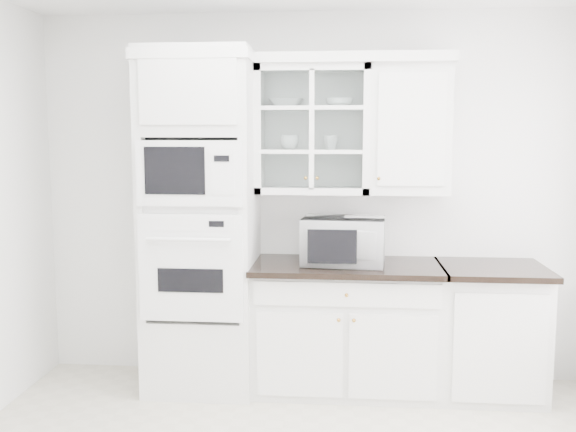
# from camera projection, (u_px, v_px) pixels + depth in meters

# --- Properties ---
(room_shell) EXTENTS (4.00, 3.50, 2.70)m
(room_shell) POSITION_uv_depth(u_px,v_px,m) (296.00, 142.00, 3.42)
(room_shell) COLOR white
(room_shell) RESTS_ON ground
(oven_column) EXTENTS (0.76, 0.68, 2.40)m
(oven_column) POSITION_uv_depth(u_px,v_px,m) (201.00, 223.00, 4.53)
(oven_column) COLOR silver
(oven_column) RESTS_ON ground
(base_cabinet_run) EXTENTS (1.32, 0.67, 0.92)m
(base_cabinet_run) POSITION_uv_depth(u_px,v_px,m) (346.00, 326.00, 4.56)
(base_cabinet_run) COLOR silver
(base_cabinet_run) RESTS_ON ground
(extra_base_cabinet) EXTENTS (0.72, 0.67, 0.92)m
(extra_base_cabinet) POSITION_uv_depth(u_px,v_px,m) (490.00, 330.00, 4.48)
(extra_base_cabinet) COLOR silver
(extra_base_cabinet) RESTS_ON ground
(upper_cabinet_glass) EXTENTS (0.80, 0.33, 0.90)m
(upper_cabinet_glass) POSITION_uv_depth(u_px,v_px,m) (313.00, 130.00, 4.55)
(upper_cabinet_glass) COLOR silver
(upper_cabinet_glass) RESTS_ON room_shell
(upper_cabinet_solid) EXTENTS (0.55, 0.33, 0.90)m
(upper_cabinet_solid) POSITION_uv_depth(u_px,v_px,m) (409.00, 130.00, 4.49)
(upper_cabinet_solid) COLOR silver
(upper_cabinet_solid) RESTS_ON room_shell
(crown_molding) EXTENTS (2.14, 0.38, 0.07)m
(crown_molding) POSITION_uv_depth(u_px,v_px,m) (298.00, 60.00, 4.47)
(crown_molding) COLOR white
(crown_molding) RESTS_ON room_shell
(countertop_microwave) EXTENTS (0.60, 0.52, 0.33)m
(countertop_microwave) POSITION_uv_depth(u_px,v_px,m) (344.00, 240.00, 4.48)
(countertop_microwave) COLOR white
(countertop_microwave) RESTS_ON base_cabinet_run
(bowl_a) EXTENTS (0.26, 0.26, 0.06)m
(bowl_a) POSITION_uv_depth(u_px,v_px,m) (286.00, 103.00, 4.55)
(bowl_a) COLOR white
(bowl_a) RESTS_ON upper_cabinet_glass
(bowl_b) EXTENTS (0.24, 0.24, 0.06)m
(bowl_b) POSITION_uv_depth(u_px,v_px,m) (339.00, 103.00, 4.50)
(bowl_b) COLOR white
(bowl_b) RESTS_ON upper_cabinet_glass
(cup_a) EXTENTS (0.15, 0.15, 0.10)m
(cup_a) POSITION_uv_depth(u_px,v_px,m) (289.00, 142.00, 4.55)
(cup_a) COLOR white
(cup_a) RESTS_ON upper_cabinet_glass
(cup_b) EXTENTS (0.13, 0.13, 0.10)m
(cup_b) POSITION_uv_depth(u_px,v_px,m) (331.00, 143.00, 4.54)
(cup_b) COLOR white
(cup_b) RESTS_ON upper_cabinet_glass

